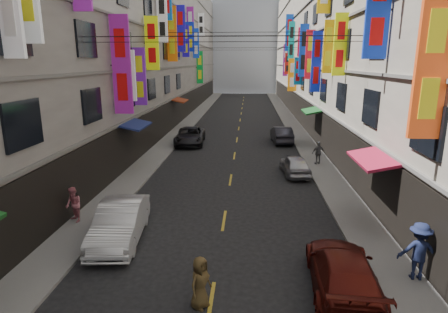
# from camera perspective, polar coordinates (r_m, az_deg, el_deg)

# --- Properties ---
(sidewalk_left) EXTENTS (2.00, 90.00, 0.12)m
(sidewalk_left) POSITION_cam_1_polar(r_m,az_deg,el_deg) (40.83, -6.21, 4.45)
(sidewalk_left) COLOR slate
(sidewalk_left) RESTS_ON ground
(sidewalk_right) EXTENTS (2.00, 90.00, 0.12)m
(sidewalk_right) POSITION_cam_1_polar(r_m,az_deg,el_deg) (40.53, 10.80, 4.20)
(sidewalk_right) COLOR slate
(sidewalk_right) RESTS_ON ground
(building_row_left) EXTENTS (10.14, 90.00, 19.00)m
(building_row_left) POSITION_cam_1_polar(r_m,az_deg,el_deg) (41.78, -15.07, 17.26)
(building_row_left) COLOR gray
(building_row_left) RESTS_ON ground
(building_row_right) EXTENTS (10.14, 90.00, 19.00)m
(building_row_right) POSITION_cam_1_polar(r_m,az_deg,el_deg) (41.19, 20.11, 16.95)
(building_row_right) COLOR #ADA291
(building_row_right) RESTS_ON ground
(haze_block) EXTENTS (18.00, 8.00, 22.00)m
(haze_block) POSITION_cam_1_polar(r_m,az_deg,el_deg) (89.72, 3.26, 16.82)
(haze_block) COLOR silver
(haze_block) RESTS_ON ground
(shop_signage) EXTENTS (14.00, 55.00, 11.88)m
(shop_signage) POSITION_cam_1_polar(r_m,az_deg,el_deg) (32.59, 1.78, 18.02)
(shop_signage) COLOR #1D0D9B
(shop_signage) RESTS_ON ground
(street_awnings) EXTENTS (13.99, 35.20, 0.41)m
(street_awnings) POSITION_cam_1_polar(r_m,az_deg,el_deg) (24.06, -1.74, 4.78)
(street_awnings) COLOR #16551B
(street_awnings) RESTS_ON ground
(overhead_cables) EXTENTS (14.00, 38.04, 1.24)m
(overhead_cables) POSITION_cam_1_polar(r_m,az_deg,el_deg) (27.70, 1.73, 18.06)
(overhead_cables) COLOR black
(overhead_cables) RESTS_ON ground
(lane_markings) EXTENTS (0.12, 80.20, 0.01)m
(lane_markings) POSITION_cam_1_polar(r_m,az_deg,el_deg) (37.29, 2.14, 3.50)
(lane_markings) COLOR gold
(lane_markings) RESTS_ON ground
(scooter_far_right) EXTENTS (0.76, 1.75, 1.14)m
(scooter_far_right) POSITION_cam_1_polar(r_m,az_deg,el_deg) (25.20, 10.30, -0.97)
(scooter_far_right) COLOR black
(scooter_far_right) RESTS_ON ground
(car_left_mid) EXTENTS (2.10, 4.83, 1.55)m
(car_left_mid) POSITION_cam_1_polar(r_m,az_deg,el_deg) (15.62, -15.57, -9.64)
(car_left_mid) COLOR silver
(car_left_mid) RESTS_ON ground
(car_left_far) EXTENTS (2.68, 5.30, 1.44)m
(car_left_far) POSITION_cam_1_polar(r_m,az_deg,el_deg) (32.50, -5.20, 3.13)
(car_left_far) COLOR black
(car_left_far) RESTS_ON ground
(car_right_near) EXTENTS (2.26, 4.91, 1.39)m
(car_right_near) POSITION_cam_1_polar(r_m,az_deg,el_deg) (12.56, 17.65, -16.41)
(car_right_near) COLOR #5B160F
(car_right_near) RESTS_ON ground
(car_right_mid) EXTENTS (1.83, 3.86, 1.27)m
(car_right_mid) POSITION_cam_1_polar(r_m,az_deg,el_deg) (23.98, 10.76, -1.29)
(car_right_mid) COLOR #BCBCC1
(car_right_mid) RESTS_ON ground
(car_right_far) EXTENTS (1.82, 4.47, 1.44)m
(car_right_far) POSITION_cam_1_polar(r_m,az_deg,el_deg) (33.40, 8.76, 3.33)
(car_right_far) COLOR #26252C
(car_right_far) RESTS_ON ground
(pedestrian_lfar) EXTENTS (0.92, 0.90, 1.57)m
(pedestrian_lfar) POSITION_cam_1_polar(r_m,az_deg,el_deg) (17.70, -21.94, -6.83)
(pedestrian_lfar) COLOR #CA6B78
(pedestrian_lfar) RESTS_ON sidewalk_left
(pedestrian_rnear) EXTENTS (1.31, 0.78, 1.93)m
(pedestrian_rnear) POSITION_cam_1_polar(r_m,az_deg,el_deg) (13.82, 27.54, -12.65)
(pedestrian_rnear) COLOR #151C3B
(pedestrian_rnear) RESTS_ON sidewalk_right
(pedestrian_rfar) EXTENTS (1.04, 0.79, 1.58)m
(pedestrian_rfar) POSITION_cam_1_polar(r_m,az_deg,el_deg) (26.38, 14.19, 0.56)
(pedestrian_rfar) COLOR #5B5B5E
(pedestrian_rfar) RESTS_ON sidewalk_right
(pedestrian_crossing) EXTENTS (0.86, 0.94, 1.58)m
(pedestrian_crossing) POSITION_cam_1_polar(r_m,az_deg,el_deg) (11.38, -3.65, -18.61)
(pedestrian_crossing) COLOR brown
(pedestrian_crossing) RESTS_ON ground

